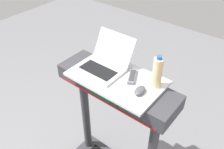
% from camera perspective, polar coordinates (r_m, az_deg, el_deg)
% --- Properties ---
extents(desk_board, '(0.64, 0.39, 0.02)m').
position_cam_1_polar(desk_board, '(1.66, 1.08, -0.84)').
color(desk_board, silver).
rests_on(desk_board, treadmill_base).
extents(laptop, '(0.31, 0.33, 0.21)m').
position_cam_1_polar(laptop, '(1.71, -1.80, 2.84)').
color(laptop, '#B7B7BC').
rests_on(laptop, desk_board).
extents(computer_mouse, '(0.07, 0.11, 0.03)m').
position_cam_1_polar(computer_mouse, '(1.52, 6.58, -3.75)').
color(computer_mouse, '#4C4C51').
rests_on(computer_mouse, desk_board).
extents(water_bottle, '(0.06, 0.06, 0.23)m').
position_cam_1_polar(water_bottle, '(1.54, 10.59, 0.49)').
color(water_bottle, beige).
rests_on(water_bottle, desk_board).
extents(tv_remote, '(0.11, 0.16, 0.02)m').
position_cam_1_polar(tv_remote, '(1.64, 4.78, -0.45)').
color(tv_remote, slate).
rests_on(tv_remote, desk_board).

